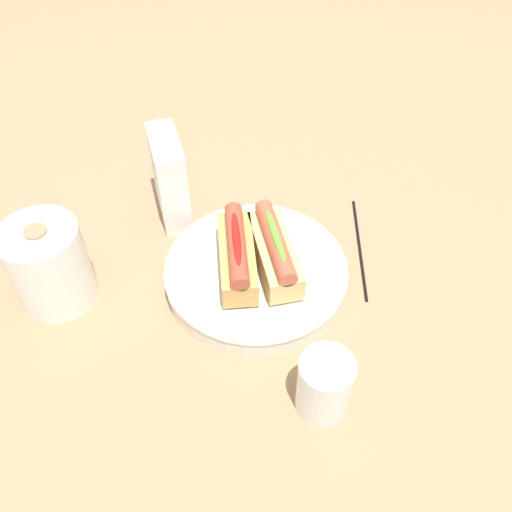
% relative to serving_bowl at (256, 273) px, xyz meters
% --- Properties ---
extents(ground_plane, '(2.40, 2.40, 0.00)m').
position_rel_serving_bowl_xyz_m(ground_plane, '(0.01, -0.02, -0.02)').
color(ground_plane, '#9E7A56').
extents(serving_bowl, '(0.27, 0.27, 0.04)m').
position_rel_serving_bowl_xyz_m(serving_bowl, '(0.00, 0.00, 0.00)').
color(serving_bowl, silver).
rests_on(serving_bowl, ground_plane).
extents(hotdog_front, '(0.15, 0.06, 0.06)m').
position_rel_serving_bowl_xyz_m(hotdog_front, '(-0.00, -0.03, 0.04)').
color(hotdog_front, '#DBB270').
rests_on(hotdog_front, serving_bowl).
extents(hotdog_back, '(0.16, 0.08, 0.06)m').
position_rel_serving_bowl_xyz_m(hotdog_back, '(0.00, 0.03, 0.04)').
color(hotdog_back, tan).
rests_on(hotdog_back, serving_bowl).
extents(water_glass, '(0.07, 0.07, 0.09)m').
position_rel_serving_bowl_xyz_m(water_glass, '(-0.22, -0.02, 0.02)').
color(water_glass, white).
rests_on(water_glass, ground_plane).
extents(paper_towel_roll, '(0.11, 0.11, 0.13)m').
position_rel_serving_bowl_xyz_m(paper_towel_roll, '(0.06, 0.29, 0.05)').
color(paper_towel_roll, white).
rests_on(paper_towel_roll, ground_plane).
extents(napkin_box, '(0.11, 0.04, 0.15)m').
position_rel_serving_bowl_xyz_m(napkin_box, '(0.19, 0.09, 0.06)').
color(napkin_box, white).
rests_on(napkin_box, ground_plane).
extents(chopstick_near, '(0.21, 0.07, 0.01)m').
position_rel_serving_bowl_xyz_m(chopstick_near, '(0.02, -0.18, -0.02)').
color(chopstick_near, black).
rests_on(chopstick_near, ground_plane).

